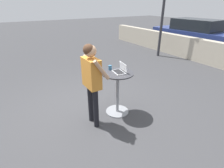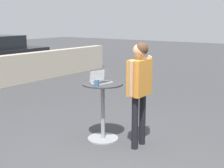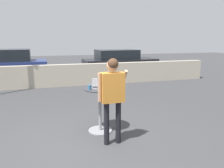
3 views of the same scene
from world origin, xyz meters
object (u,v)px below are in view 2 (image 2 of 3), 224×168
cafe_table (103,106)px  standing_person (139,81)px  coffee_mug (97,83)px  laptop (100,80)px

cafe_table → standing_person: 0.87m
coffee_mug → standing_person: standing_person is taller
laptop → standing_person: size_ratio=0.21×
cafe_table → laptop: size_ratio=2.72×
standing_person → cafe_table: bearing=98.1°
coffee_mug → cafe_table: bearing=12.8°
coffee_mug → standing_person: size_ratio=0.07×
cafe_table → coffee_mug: 0.53m
cafe_table → standing_person: (0.10, -0.68, 0.53)m
laptop → standing_person: bearing=-82.9°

